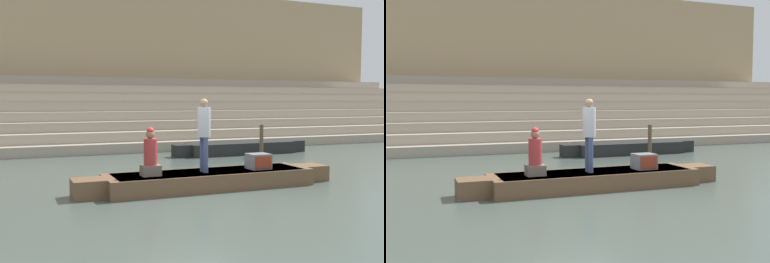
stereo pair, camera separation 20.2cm
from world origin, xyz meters
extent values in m
plane|color=#47544C|center=(0.00, 0.00, 0.00)|extent=(120.00, 120.00, 0.00)
cube|color=tan|center=(0.00, 10.57, 0.21)|extent=(36.00, 5.34, 0.41)
cube|color=#B2A28D|center=(0.00, 10.91, 0.62)|extent=(36.00, 4.68, 0.41)
cube|color=tan|center=(0.00, 11.24, 1.03)|extent=(36.00, 4.01, 0.41)
cube|color=#B2A28D|center=(0.00, 11.58, 1.44)|extent=(36.00, 3.34, 0.41)
cube|color=tan|center=(0.00, 11.91, 1.85)|extent=(36.00, 2.67, 0.41)
cube|color=#B2A28D|center=(0.00, 12.24, 2.26)|extent=(36.00, 2.00, 0.41)
cube|color=tan|center=(0.00, 12.58, 2.67)|extent=(36.00, 1.34, 0.41)
cube|color=#B2A28D|center=(0.00, 12.91, 3.08)|extent=(36.00, 0.67, 0.41)
cube|color=tan|center=(0.00, 13.85, 4.03)|extent=(34.20, 1.20, 8.05)
cube|color=brown|center=(0.00, 13.23, 0.30)|extent=(34.20, 0.12, 0.60)
cube|color=brown|center=(0.58, 0.26, 0.21)|extent=(5.19, 1.29, 0.41)
cube|color=beige|center=(0.58, 0.26, 0.39)|extent=(4.78, 1.19, 0.05)
cube|color=brown|center=(3.54, 0.26, 0.21)|extent=(0.73, 0.71, 0.41)
cube|color=brown|center=(-2.38, 0.26, 0.21)|extent=(0.73, 0.71, 0.41)
cylinder|color=olive|center=(-0.20, 1.01, 0.31)|extent=(2.67, 0.04, 0.04)
cylinder|color=#3D4C75|center=(0.38, 0.29, 0.84)|extent=(0.13, 0.13, 0.86)
cylinder|color=#3D4C75|center=(0.38, 0.12, 0.84)|extent=(0.13, 0.13, 0.86)
cylinder|color=#B2B2BC|center=(0.38, 0.20, 1.63)|extent=(0.31, 0.31, 0.71)
sphere|color=#8C664C|center=(0.38, 0.20, 2.09)|extent=(0.20, 0.20, 0.20)
cube|color=#756656|center=(-0.97, 0.18, 0.54)|extent=(0.44, 0.34, 0.25)
cylinder|color=#B23333|center=(-0.97, 0.18, 0.97)|extent=(0.31, 0.31, 0.61)
sphere|color=#8C664C|center=(-0.97, 0.18, 1.37)|extent=(0.20, 0.20, 0.20)
sphere|color=red|center=(-0.97, 0.18, 1.45)|extent=(0.17, 0.17, 0.17)
cube|color=slate|center=(1.87, 0.17, 0.61)|extent=(0.54, 0.46, 0.39)
cube|color=#99331E|center=(1.87, -0.07, 0.61)|extent=(0.46, 0.02, 0.31)
cube|color=black|center=(4.58, 6.13, 0.23)|extent=(4.47, 1.05, 0.47)
cube|color=#2D2D2D|center=(4.58, 6.13, 0.44)|extent=(4.11, 0.95, 0.05)
cube|color=black|center=(7.13, 6.13, 0.23)|extent=(0.63, 0.58, 0.47)
cube|color=black|center=(2.03, 6.13, 0.23)|extent=(0.63, 0.58, 0.47)
cylinder|color=brown|center=(4.89, 5.08, 0.61)|extent=(0.15, 0.15, 1.23)
camera|label=1|loc=(-3.93, -9.69, 2.16)|focal=42.00mm
camera|label=2|loc=(-3.74, -9.76, 2.16)|focal=42.00mm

